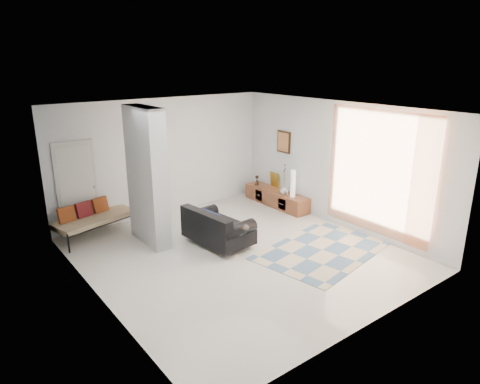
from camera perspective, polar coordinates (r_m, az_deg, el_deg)
floor at (r=8.49m, az=-0.15°, el=-8.20°), size 6.00×6.00×0.00m
ceiling at (r=7.70m, az=-0.17°, el=10.91°), size 6.00×6.00×0.00m
wall_back at (r=10.46m, az=-10.20°, el=4.60°), size 6.00×0.00×6.00m
wall_front at (r=6.02m, az=17.50°, el=-5.65°), size 6.00×0.00×6.00m
wall_left at (r=6.77m, az=-19.04°, el=-3.21°), size 0.00×6.00×6.00m
wall_right at (r=9.84m, az=12.72°, el=3.65°), size 0.00×6.00×6.00m
partition_column at (r=8.77m, az=-12.31°, el=1.99°), size 0.35×1.20×2.80m
hallway_door at (r=9.77m, az=-20.92°, el=0.49°), size 0.85×0.06×2.04m
curtain at (r=9.10m, az=17.93°, el=2.42°), size 0.00×2.55×2.55m
wall_art at (r=10.90m, az=5.86°, el=6.66°), size 0.04×0.45×0.55m
media_console at (r=11.14m, az=4.87°, el=-0.77°), size 0.45×2.02×0.80m
loveseat at (r=8.75m, az=-3.22°, el=-4.84°), size 0.99×1.53×0.76m
daybed at (r=9.69m, az=-19.00°, el=-3.20°), size 1.84×1.12×0.77m
area_rug at (r=8.78m, az=10.92°, el=-7.61°), size 2.91×2.20×0.01m
cylinder_lamp at (r=10.54m, az=7.09°, el=1.12°), size 0.12×0.12×0.67m
bronze_figurine at (r=11.54m, az=2.27°, el=1.59°), size 0.13×0.13×0.25m
vase at (r=10.78m, az=5.88°, el=0.28°), size 0.24×0.24×0.22m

